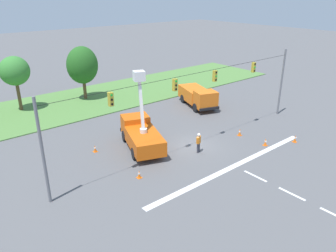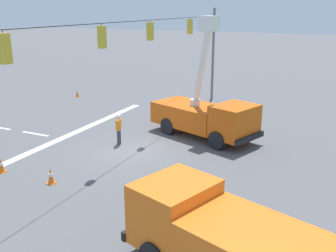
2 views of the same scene
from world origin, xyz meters
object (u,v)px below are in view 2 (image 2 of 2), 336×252
Objects in this scene: road_worker at (119,127)px; traffic_cone_mid_left at (77,93)px; utility_truck_bucket_lift at (206,115)px; traffic_cone_foreground_left at (251,120)px; traffic_cone_near_bucket at (1,165)px; traffic_cone_foreground_right at (165,112)px; traffic_cone_lane_edge_a at (51,176)px; utility_truck_support_near at (230,243)px.

road_worker reaches higher than traffic_cone_mid_left.
utility_truck_bucket_lift is at bearing 129.14° from road_worker.
traffic_cone_near_bucket reaches higher than traffic_cone_foreground_left.
traffic_cone_foreground_left is 0.97× the size of traffic_cone_mid_left.
traffic_cone_foreground_left is 0.97× the size of traffic_cone_foreground_right.
traffic_cone_foreground_left is (-3.59, 1.81, -1.04)m from utility_truck_bucket_lift.
road_worker is at bearing -50.86° from utility_truck_bucket_lift.
utility_truck_bucket_lift is 9.59m from traffic_cone_lane_edge_a.
road_worker is 6.28m from traffic_cone_near_bucket.
road_worker is 12.96m from traffic_cone_mid_left.
utility_truck_bucket_lift reaches higher than traffic_cone_near_bucket.
utility_truck_support_near is 9.68× the size of traffic_cone_lane_edge_a.
traffic_cone_foreground_left is at bearing -168.77° from utility_truck_support_near.
utility_truck_bucket_lift is 9.82× the size of traffic_cone_near_bucket.
traffic_cone_mid_left is 0.93× the size of traffic_cone_near_bucket.
utility_truck_bucket_lift is at bearing 67.43° from traffic_cone_mid_left.
utility_truck_support_near is at bearing 11.23° from traffic_cone_foreground_left.
utility_truck_bucket_lift is 14.58m from traffic_cone_mid_left.
traffic_cone_foreground_right is 0.99× the size of traffic_cone_mid_left.
utility_truck_support_near is 10.48× the size of traffic_cone_foreground_right.
traffic_cone_foreground_right is 0.92× the size of traffic_cone_lane_edge_a.
utility_truck_bucket_lift reaches higher than road_worker.
utility_truck_support_near is 25.14m from traffic_cone_mid_left.
utility_truck_support_near reaches higher than traffic_cone_foreground_right.
traffic_cone_mid_left reaches higher than traffic_cone_foreground_right.
traffic_cone_mid_left is at bearing -104.82° from traffic_cone_foreground_right.
road_worker is 2.79× the size of traffic_cone_foreground_left.
traffic_cone_near_bucket reaches higher than traffic_cone_mid_left.
road_worker is at bearing -134.15° from utility_truck_support_near.
traffic_cone_foreground_right is 9.65m from traffic_cone_mid_left.
traffic_cone_foreground_right is (-3.11, -4.11, -1.03)m from utility_truck_bucket_lift.
utility_truck_support_near is at bearing 71.30° from traffic_cone_lane_edge_a.
traffic_cone_foreground_right is at bearing -127.18° from utility_truck_bucket_lift.
traffic_cone_mid_left is (-2.47, -9.33, 0.00)m from traffic_cone_foreground_right.
traffic_cone_lane_edge_a is at bearing 0.96° from traffic_cone_foreground_right.
traffic_cone_lane_edge_a is (-2.96, -8.74, -0.92)m from utility_truck_support_near.
road_worker reaches higher than traffic_cone_foreground_right.
road_worker is 5.56m from traffic_cone_lane_edge_a.
traffic_cone_foreground_left is 15.37m from traffic_cone_mid_left.
utility_truck_bucket_lift is at bearing 52.82° from traffic_cone_foreground_right.
traffic_cone_foreground_left is at bearing 82.54° from traffic_cone_mid_left.
road_worker is 8.88m from traffic_cone_foreground_left.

